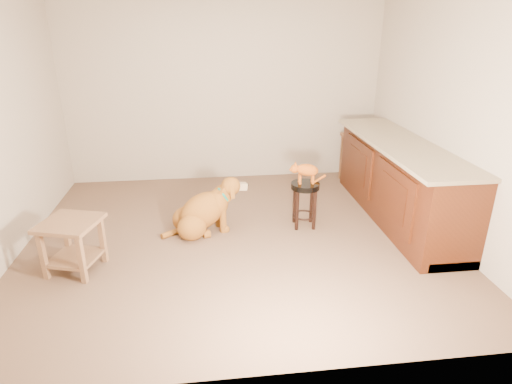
{
  "coord_description": "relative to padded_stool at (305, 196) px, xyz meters",
  "views": [
    {
      "loc": [
        -0.3,
        -4.19,
        2.22
      ],
      "look_at": [
        0.23,
        0.2,
        0.45
      ],
      "focal_mm": 30.0,
      "sensor_mm": 36.0,
      "label": 1
    }
  ],
  "objects": [
    {
      "name": "room_shell",
      "position": [
        -0.79,
        -0.2,
        1.3
      ],
      "size": [
        4.54,
        4.04,
        2.62
      ],
      "color": "#B0A18D",
      "rests_on": "ground"
    },
    {
      "name": "tabby_kitten",
      "position": [
        -0.01,
        0.0,
        0.3
      ],
      "size": [
        0.44,
        0.15,
        0.27
      ],
      "rotation": [
        0.0,
        0.0,
        -0.06
      ],
      "color": "#9B450F",
      "rests_on": "padded_stool"
    },
    {
      "name": "side_table",
      "position": [
        -2.37,
        -0.67,
        -0.04
      ],
      "size": [
        0.61,
        0.61,
        0.51
      ],
      "rotation": [
        0.0,
        0.0,
        -0.29
      ],
      "color": "brown",
      "rests_on": "ground"
    },
    {
      "name": "floor",
      "position": [
        -0.79,
        -0.2,
        -0.38
      ],
      "size": [
        4.5,
        4.0,
        0.01
      ],
      "primitive_type": "cube",
      "color": "brown",
      "rests_on": "ground"
    },
    {
      "name": "golden_retriever",
      "position": [
        -1.15,
        -0.02,
        -0.13
      ],
      "size": [
        1.0,
        0.58,
        0.65
      ],
      "rotation": [
        0.0,
        0.0,
        0.27
      ],
      "color": "brown",
      "rests_on": "ground"
    },
    {
      "name": "padded_stool",
      "position": [
        0.0,
        0.0,
        0.0
      ],
      "size": [
        0.32,
        0.32,
        0.53
      ],
      "rotation": [
        0.0,
        0.0,
        -0.06
      ],
      "color": "black",
      "rests_on": "ground"
    },
    {
      "name": "cabinet_run",
      "position": [
        1.15,
        0.1,
        0.06
      ],
      "size": [
        0.7,
        2.56,
        0.94
      ],
      "color": "#3F1A0B",
      "rests_on": "ground"
    },
    {
      "name": "wood_stool",
      "position": [
        1.06,
        1.37,
        -0.01
      ],
      "size": [
        0.4,
        0.4,
        0.7
      ],
      "rotation": [
        0.0,
        0.0,
        -0.05
      ],
      "color": "brown",
      "rests_on": "ground"
    }
  ]
}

